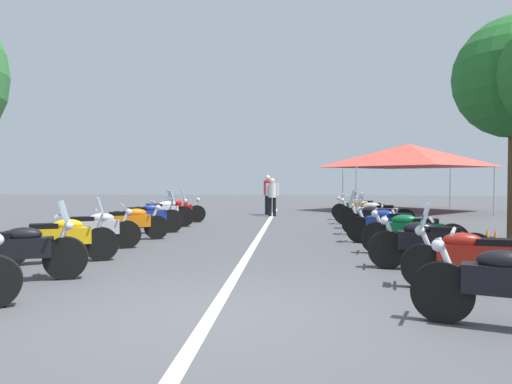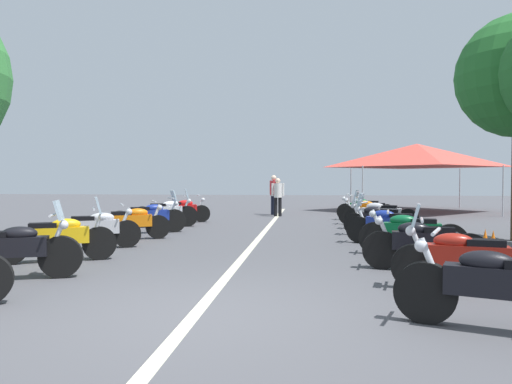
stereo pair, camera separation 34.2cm
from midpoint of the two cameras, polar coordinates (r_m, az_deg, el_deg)
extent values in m
plane|color=#4C4C51|center=(5.66, -5.51, -14.33)|extent=(80.00, 80.00, 0.00)
cube|color=beige|center=(11.74, 0.79, -5.98)|extent=(25.85, 0.16, 0.01)
cylinder|color=black|center=(8.07, -21.14, -7.23)|extent=(0.35, 0.67, 0.66)
cube|color=black|center=(8.18, -26.53, -5.89)|extent=(0.66, 1.19, 0.30)
ellipsoid|color=black|center=(8.12, -25.30, -4.51)|extent=(0.42, 0.58, 0.22)
cylinder|color=silver|center=(8.03, -21.59, -5.11)|extent=(0.16, 0.30, 0.58)
cylinder|color=silver|center=(8.01, -21.90, -2.54)|extent=(0.60, 0.25, 0.04)
sphere|color=silver|center=(8.00, -20.82, -3.69)|extent=(0.14, 0.14, 0.14)
cube|color=silver|center=(7.99, -21.33, -2.04)|extent=(0.38, 0.24, 0.32)
cylinder|color=black|center=(9.62, -17.20, -5.85)|extent=(0.41, 0.63, 0.63)
cylinder|color=black|center=(9.65, -26.40, -5.92)|extent=(0.41, 0.63, 0.63)
cube|color=#EAB214|center=(9.58, -21.82, -4.83)|extent=(0.78, 1.17, 0.30)
ellipsoid|color=#EAB214|center=(9.56, -20.75, -3.63)|extent=(0.47, 0.58, 0.22)
cube|color=black|center=(9.57, -23.15, -3.77)|extent=(0.45, 0.55, 0.12)
cylinder|color=silver|center=(9.58, -17.57, -4.07)|extent=(0.19, 0.29, 0.58)
cylinder|color=silver|center=(9.55, -17.83, -1.93)|extent=(0.57, 0.31, 0.04)
sphere|color=silver|center=(9.57, -16.92, -2.87)|extent=(0.14, 0.14, 0.14)
cylinder|color=silver|center=(9.82, -24.49, -6.33)|extent=(0.32, 0.53, 0.08)
cube|color=silver|center=(9.55, -17.36, -1.50)|extent=(0.38, 0.27, 0.32)
cylinder|color=black|center=(11.15, -14.29, -4.85)|extent=(0.40, 0.62, 0.62)
cylinder|color=black|center=(11.10, -21.65, -4.94)|extent=(0.40, 0.62, 0.62)
cube|color=silver|center=(11.09, -17.97, -3.98)|extent=(0.73, 1.09, 0.30)
ellipsoid|color=silver|center=(11.08, -17.04, -2.94)|extent=(0.46, 0.58, 0.22)
cube|color=black|center=(11.06, -19.11, -3.07)|extent=(0.45, 0.55, 0.12)
cylinder|color=silver|center=(11.12, -14.61, -3.32)|extent=(0.19, 0.29, 0.58)
cylinder|color=silver|center=(11.09, -14.82, -1.47)|extent=(0.57, 0.31, 0.04)
sphere|color=silver|center=(11.11, -14.05, -2.28)|extent=(0.14, 0.14, 0.14)
cylinder|color=silver|center=(11.29, -20.17, -5.29)|extent=(0.32, 0.53, 0.08)
cylinder|color=black|center=(12.61, -10.86, -4.10)|extent=(0.40, 0.61, 0.61)
cylinder|color=black|center=(12.44, -17.17, -4.22)|extent=(0.40, 0.61, 0.61)
cube|color=orange|center=(12.49, -14.00, -3.34)|extent=(0.73, 1.06, 0.30)
ellipsoid|color=orange|center=(12.50, -13.18, -2.41)|extent=(0.47, 0.58, 0.22)
cube|color=black|center=(12.45, -15.01, -2.53)|extent=(0.45, 0.55, 0.12)
cylinder|color=silver|center=(12.57, -11.13, -2.75)|extent=(0.19, 0.29, 0.58)
cylinder|color=silver|center=(12.54, -11.32, -1.11)|extent=(0.57, 0.32, 0.04)
sphere|color=silver|center=(12.57, -10.64, -1.83)|extent=(0.14, 0.14, 0.14)
cylinder|color=silver|center=(12.65, -15.96, -4.53)|extent=(0.32, 0.53, 0.08)
cylinder|color=black|center=(14.06, -9.03, -3.39)|extent=(0.47, 0.64, 0.67)
cylinder|color=black|center=(13.71, -15.19, -3.56)|extent=(0.47, 0.64, 0.67)
cube|color=navy|center=(13.85, -12.07, -2.74)|extent=(0.85, 1.14, 0.30)
ellipsoid|color=navy|center=(13.88, -11.35, -1.90)|extent=(0.50, 0.58, 0.22)
cube|color=black|center=(13.79, -12.97, -2.01)|extent=(0.47, 0.54, 0.12)
cylinder|color=silver|center=(14.02, -9.27, -2.18)|extent=(0.21, 0.28, 0.58)
cylinder|color=silver|center=(13.99, -9.43, -0.71)|extent=(0.55, 0.36, 0.04)
sphere|color=silver|center=(14.04, -8.84, -1.35)|extent=(0.14, 0.14, 0.14)
cylinder|color=silver|center=(13.95, -14.08, -3.87)|extent=(0.36, 0.51, 0.08)
cube|color=silver|center=(14.01, -9.12, -0.42)|extent=(0.37, 0.29, 0.32)
cylinder|color=black|center=(15.66, -7.57, -2.87)|extent=(0.36, 0.68, 0.67)
cylinder|color=black|center=(15.58, -12.80, -2.92)|extent=(0.36, 0.68, 0.67)
cube|color=white|center=(15.59, -10.18, -2.24)|extent=(0.63, 1.11, 0.30)
ellipsoid|color=white|center=(15.59, -9.52, -1.50)|extent=(0.42, 0.58, 0.22)
cube|color=black|center=(15.57, -10.99, -1.58)|extent=(0.41, 0.54, 0.12)
cylinder|color=silver|center=(15.63, -7.79, -1.77)|extent=(0.16, 0.30, 0.58)
cylinder|color=silver|center=(15.61, -7.94, -0.46)|extent=(0.60, 0.25, 0.04)
sphere|color=silver|center=(15.63, -7.39, -1.04)|extent=(0.14, 0.14, 0.14)
cylinder|color=silver|center=(15.77, -11.77, -3.22)|extent=(0.26, 0.54, 0.08)
cube|color=silver|center=(15.62, -7.65, -0.20)|extent=(0.38, 0.24, 0.32)
cylinder|color=black|center=(17.19, -5.94, -2.57)|extent=(0.34, 0.62, 0.61)
cylinder|color=black|center=(17.05, -10.95, -2.63)|extent=(0.34, 0.62, 0.61)
cube|color=red|center=(17.09, -8.44, -2.00)|extent=(0.66, 1.17, 0.30)
ellipsoid|color=red|center=(17.10, -7.84, -1.33)|extent=(0.42, 0.58, 0.22)
cube|color=black|center=(17.06, -9.17, -1.40)|extent=(0.41, 0.54, 0.12)
cylinder|color=silver|center=(17.16, -6.14, -1.58)|extent=(0.17, 0.30, 0.58)
cylinder|color=silver|center=(17.14, -6.28, -0.38)|extent=(0.60, 0.25, 0.04)
sphere|color=silver|center=(17.17, -5.78, -0.91)|extent=(0.14, 0.14, 0.14)
cylinder|color=silver|center=(17.25, -9.98, -2.88)|extent=(0.26, 0.54, 0.08)
cylinder|color=black|center=(5.60, 21.25, -11.11)|extent=(0.36, 0.67, 0.66)
cube|color=black|center=(5.55, 29.27, -9.43)|extent=(0.66, 1.19, 0.30)
ellipsoid|color=black|center=(5.51, 27.41, -7.37)|extent=(0.42, 0.58, 0.22)
cylinder|color=silver|center=(5.53, 21.91, -8.10)|extent=(0.17, 0.30, 0.58)
cylinder|color=silver|center=(5.48, 22.37, -4.40)|extent=(0.60, 0.25, 0.04)
sphere|color=silver|center=(5.51, 20.79, -6.02)|extent=(0.14, 0.14, 0.14)
cylinder|color=black|center=(7.21, 19.61, -8.37)|extent=(0.27, 0.64, 0.63)
cube|color=maroon|center=(7.23, 25.15, -6.95)|extent=(0.49, 1.09, 0.30)
ellipsoid|color=maroon|center=(7.19, 23.74, -5.38)|extent=(0.36, 0.56, 0.22)
cube|color=black|center=(7.24, 26.90, -5.53)|extent=(0.35, 0.52, 0.12)
cylinder|color=silver|center=(7.17, 20.12, -6.01)|extent=(0.13, 0.30, 0.58)
cylinder|color=silver|center=(7.13, 20.47, -3.14)|extent=(0.62, 0.17, 0.04)
sphere|color=silver|center=(7.14, 19.25, -4.41)|extent=(0.14, 0.14, 0.14)
cylinder|color=silver|center=(7.17, 28.63, -9.30)|extent=(0.19, 0.55, 0.08)
cube|color=silver|center=(7.12, 19.83, -2.58)|extent=(0.38, 0.19, 0.32)
cylinder|color=black|center=(8.58, 15.86, -6.67)|extent=(0.24, 0.67, 0.65)
cylinder|color=black|center=(8.70, 25.19, -6.64)|extent=(0.24, 0.67, 0.65)
cube|color=black|center=(8.59, 20.57, -5.49)|extent=(0.45, 1.10, 0.30)
ellipsoid|color=black|center=(8.55, 19.38, -4.16)|extent=(0.34, 0.55, 0.22)
cube|color=black|center=(8.59, 22.05, -4.29)|extent=(0.33, 0.52, 0.12)
cylinder|color=silver|center=(8.54, 16.28, -4.68)|extent=(0.12, 0.30, 0.58)
cylinder|color=silver|center=(8.51, 16.57, -2.27)|extent=(0.62, 0.14, 0.04)
sphere|color=silver|center=(8.52, 15.55, -3.34)|extent=(0.14, 0.14, 0.14)
cylinder|color=silver|center=(8.50, 23.51, -7.49)|extent=(0.17, 0.56, 0.08)
cylinder|color=black|center=(10.22, 14.91, -5.32)|extent=(0.26, 0.67, 0.66)
cylinder|color=black|center=(10.28, 23.09, -5.36)|extent=(0.26, 0.67, 0.66)
cube|color=#0C592D|center=(10.21, 19.02, -4.35)|extent=(0.48, 1.14, 0.30)
ellipsoid|color=#0C592D|center=(10.18, 18.02, -3.23)|extent=(0.35, 0.56, 0.22)
cube|color=black|center=(10.20, 20.27, -3.35)|extent=(0.34, 0.52, 0.12)
cylinder|color=silver|center=(10.19, 15.26, -3.65)|extent=(0.12, 0.30, 0.58)
cylinder|color=silver|center=(10.16, 15.50, -1.63)|extent=(0.62, 0.15, 0.04)
sphere|color=silver|center=(10.18, 14.65, -2.53)|extent=(0.14, 0.14, 0.14)
cylinder|color=silver|center=(10.09, 21.54, -6.04)|extent=(0.18, 0.56, 0.08)
cylinder|color=black|center=(11.88, 13.06, -4.40)|extent=(0.36, 0.65, 0.64)
cylinder|color=black|center=(11.62, 20.23, -4.59)|extent=(0.36, 0.65, 0.64)
cube|color=navy|center=(11.71, 16.61, -3.63)|extent=(0.66, 1.16, 0.30)
ellipsoid|color=navy|center=(11.73, 15.75, -2.63)|extent=(0.43, 0.58, 0.22)
cube|color=black|center=(11.66, 17.68, -2.77)|extent=(0.41, 0.54, 0.12)
cylinder|color=silver|center=(11.84, 13.35, -2.96)|extent=(0.17, 0.30, 0.58)
cylinder|color=silver|center=(11.81, 13.55, -1.23)|extent=(0.59, 0.26, 0.04)
sphere|color=silver|center=(11.85, 12.84, -1.99)|extent=(0.14, 0.14, 0.14)
cylinder|color=silver|center=(11.49, 18.64, -5.12)|extent=(0.27, 0.54, 0.08)
cube|color=silver|center=(11.82, 13.17, -0.88)|extent=(0.38, 0.24, 0.32)
cylinder|color=black|center=(13.52, 12.40, -3.74)|extent=(0.30, 0.62, 0.61)
cylinder|color=black|center=(13.36, 18.16, -3.84)|extent=(0.30, 0.62, 0.61)
cube|color=black|center=(13.41, 15.27, -3.03)|extent=(0.55, 1.07, 0.30)
ellipsoid|color=black|center=(13.41, 14.51, -2.16)|extent=(0.39, 0.57, 0.22)
cube|color=black|center=(13.37, 16.21, -2.27)|extent=(0.38, 0.53, 0.12)
cylinder|color=silver|center=(13.48, 12.66, -2.47)|extent=(0.15, 0.30, 0.58)
cylinder|color=silver|center=(13.46, 12.84, -0.95)|extent=(0.61, 0.21, 0.04)
sphere|color=silver|center=(13.49, 12.21, -1.62)|extent=(0.14, 0.14, 0.14)
cylinder|color=silver|center=(13.21, 16.93, -4.29)|extent=(0.23, 0.55, 0.08)
cube|color=silver|center=(13.47, 12.51, -0.64)|extent=(0.38, 0.21, 0.32)
cylinder|color=black|center=(15.13, 12.39, -3.07)|extent=(0.31, 0.67, 0.66)
cylinder|color=black|center=(14.97, 18.25, -3.17)|extent=(0.31, 0.67, 0.66)
cube|color=silver|center=(15.02, 15.31, -2.44)|extent=(0.58, 1.21, 0.30)
ellipsoid|color=silver|center=(15.02, 14.63, -1.67)|extent=(0.39, 0.57, 0.22)
cube|color=black|center=(14.98, 16.15, -1.76)|extent=(0.38, 0.53, 0.12)
cylinder|color=silver|center=(15.10, 12.62, -1.94)|extent=(0.14, 0.30, 0.58)
cylinder|color=silver|center=(15.08, 12.78, -0.58)|extent=(0.61, 0.20, 0.04)
sphere|color=silver|center=(15.11, 12.22, -1.18)|extent=(0.14, 0.14, 0.14)
cylinder|color=silver|center=(14.82, 17.02, -3.59)|extent=(0.22, 0.55, 0.08)
cube|color=silver|center=(15.09, 12.48, -0.31)|extent=(0.38, 0.21, 0.32)
cylinder|color=black|center=(16.60, 11.46, -2.70)|extent=(0.26, 0.65, 0.64)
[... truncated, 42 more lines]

